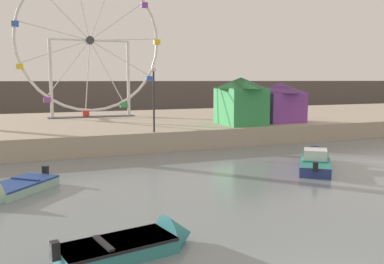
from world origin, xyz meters
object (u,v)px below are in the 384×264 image
at_px(motorboat_seafoam, 3,192).
at_px(carnival_booth_purple_stall, 280,101).
at_px(motorboat_navy_blue, 315,160).
at_px(ferris_wheel_white_frame, 90,43).
at_px(carnival_booth_green_kiosk, 241,100).
at_px(promenade_lamp_near, 154,90).
at_px(motorboat_teal_painted, 142,243).

xyz_separation_m(motorboat_seafoam, carnival_booth_purple_stall, (19.54, 10.14, 2.65)).
bearing_deg(motorboat_navy_blue, ferris_wheel_white_frame, 61.29).
bearing_deg(carnival_booth_purple_stall, carnival_booth_green_kiosk, -176.12).
bearing_deg(carnival_booth_purple_stall, motorboat_navy_blue, -116.00).
relative_size(motorboat_navy_blue, carnival_booth_green_kiosk, 1.22).
xyz_separation_m(motorboat_navy_blue, motorboat_seafoam, (-15.09, -0.20, -0.10)).
bearing_deg(motorboat_seafoam, promenade_lamp_near, 173.10).
relative_size(motorboat_teal_painted, carnival_booth_purple_stall, 1.11).
distance_m(motorboat_navy_blue, ferris_wheel_white_frame, 22.97).
height_order(motorboat_seafoam, carnival_booth_purple_stall, carnival_booth_purple_stall).
xyz_separation_m(motorboat_navy_blue, carnival_booth_green_kiosk, (0.77, 9.56, 2.75)).
height_order(motorboat_navy_blue, carnival_booth_purple_stall, carnival_booth_purple_stall).
distance_m(motorboat_teal_painted, motorboat_seafoam, 7.96).
distance_m(motorboat_navy_blue, carnival_booth_green_kiosk, 9.98).
bearing_deg(motorboat_teal_painted, promenade_lamp_near, 60.87).
bearing_deg(motorboat_teal_painted, ferris_wheel_white_frame, 72.94).
distance_m(carnival_booth_green_kiosk, promenade_lamp_near, 7.63).
distance_m(motorboat_teal_painted, promenade_lamp_near, 16.08).
distance_m(ferris_wheel_white_frame, carnival_booth_purple_stall, 17.09).
xyz_separation_m(motorboat_teal_painted, motorboat_seafoam, (-3.61, 7.09, -0.01)).
height_order(motorboat_teal_painted, carnival_booth_green_kiosk, carnival_booth_green_kiosk).
xyz_separation_m(motorboat_teal_painted, carnival_booth_green_kiosk, (12.25, 16.86, 2.83)).
distance_m(motorboat_navy_blue, motorboat_seafoam, 15.09).
bearing_deg(carnival_booth_purple_stall, ferris_wheel_white_frame, 140.10).
distance_m(ferris_wheel_white_frame, carnival_booth_green_kiosk, 14.71).
distance_m(motorboat_navy_blue, promenade_lamp_near, 10.62).
relative_size(motorboat_seafoam, carnival_booth_purple_stall, 1.13).
relative_size(motorboat_navy_blue, motorboat_seafoam, 1.23).
height_order(motorboat_teal_painted, promenade_lamp_near, promenade_lamp_near).
height_order(motorboat_navy_blue, motorboat_seafoam, motorboat_navy_blue).
relative_size(motorboat_seafoam, ferris_wheel_white_frame, 0.31).
xyz_separation_m(ferris_wheel_white_frame, carnival_booth_green_kiosk, (9.21, -10.46, -4.69)).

